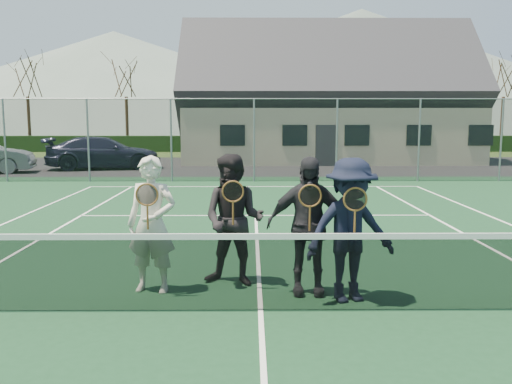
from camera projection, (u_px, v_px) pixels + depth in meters
ground at (253, 166)px, 26.25m from camera, size 220.00×220.00×0.00m
court_surface at (261, 312)px, 6.43m from camera, size 30.00×30.00×0.02m
tarmac_carpark at (171, 166)px, 26.21m from camera, size 40.00×12.00×0.01m
hedge_row at (253, 144)px, 38.06m from camera, size 40.00×1.20×1.10m
hill_west at (115, 82)px, 99.12m from camera, size 110.00×110.00×18.00m
hill_centre at (360, 71)px, 99.27m from camera, size 120.00×120.00×22.00m
car_c at (104, 153)px, 24.66m from camera, size 5.39×2.99×1.48m
court_markings at (261, 311)px, 6.43m from camera, size 11.03×23.83×0.01m
tennis_net at (261, 269)px, 6.36m from camera, size 11.68×0.08×1.10m
perimeter_fence at (254, 140)px, 19.60m from camera, size 30.07×0.07×3.02m
clubhouse at (326, 87)px, 29.71m from camera, size 15.60×8.20×7.70m
tree_a at (26, 69)px, 38.20m from camera, size 3.20×3.20×7.77m
tree_b at (125, 69)px, 38.27m from camera, size 3.20×3.20×7.77m
tree_c at (281, 69)px, 38.37m from camera, size 3.20×3.20×7.77m
tree_d at (421, 69)px, 38.46m from camera, size 3.20×3.20×7.77m
tree_e at (505, 69)px, 38.51m from camera, size 3.20×3.20×7.77m
player_a at (152, 224)px, 7.07m from camera, size 0.72×0.55×1.80m
player_b at (234, 220)px, 7.38m from camera, size 1.03×0.90×1.80m
player_c at (307, 226)px, 6.98m from camera, size 1.07×0.52×1.80m
player_d at (350, 230)px, 6.70m from camera, size 1.30×0.95×1.80m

